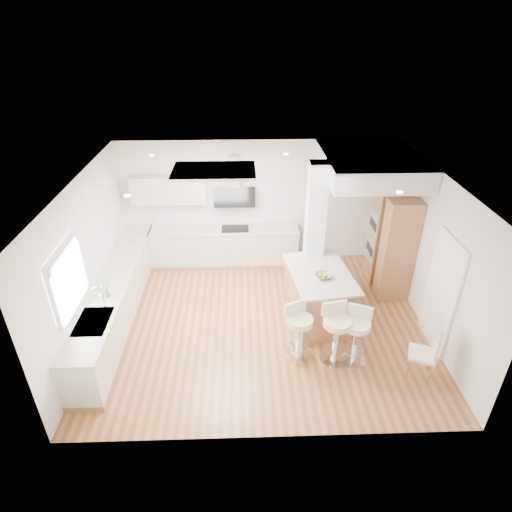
{
  "coord_description": "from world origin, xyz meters",
  "views": [
    {
      "loc": [
        -0.33,
        -6.37,
        5.11
      ],
      "look_at": [
        -0.1,
        0.4,
        1.22
      ],
      "focal_mm": 30.0,
      "sensor_mm": 36.0,
      "label": 1
    }
  ],
  "objects_px": {
    "peninsula": "(318,295)",
    "bar_stool_a": "(299,329)",
    "bar_stool_b": "(336,331)",
    "dining_chair": "(430,349)",
    "bar_stool_c": "(356,333)"
  },
  "relations": [
    {
      "from": "peninsula",
      "to": "bar_stool_a",
      "type": "bearing_deg",
      "value": -122.64
    },
    {
      "from": "bar_stool_a",
      "to": "peninsula",
      "type": "bearing_deg",
      "value": 40.52
    },
    {
      "from": "bar_stool_a",
      "to": "bar_stool_b",
      "type": "bearing_deg",
      "value": -34.88
    },
    {
      "from": "dining_chair",
      "to": "bar_stool_a",
      "type": "bearing_deg",
      "value": -172.93
    },
    {
      "from": "bar_stool_a",
      "to": "bar_stool_c",
      "type": "xyz_separation_m",
      "value": [
        0.92,
        -0.14,
        0.0
      ]
    },
    {
      "from": "peninsula",
      "to": "bar_stool_c",
      "type": "height_order",
      "value": "peninsula"
    },
    {
      "from": "bar_stool_c",
      "to": "dining_chair",
      "type": "distance_m",
      "value": 1.13
    },
    {
      "from": "peninsula",
      "to": "dining_chair",
      "type": "relative_size",
      "value": 1.68
    },
    {
      "from": "peninsula",
      "to": "bar_stool_c",
      "type": "distance_m",
      "value": 1.28
    },
    {
      "from": "bar_stool_b",
      "to": "bar_stool_c",
      "type": "xyz_separation_m",
      "value": [
        0.33,
        -0.03,
        -0.03
      ]
    },
    {
      "from": "bar_stool_b",
      "to": "dining_chair",
      "type": "distance_m",
      "value": 1.45
    },
    {
      "from": "peninsula",
      "to": "bar_stool_c",
      "type": "xyz_separation_m",
      "value": [
        0.42,
        -1.2,
        0.08
      ]
    },
    {
      "from": "bar_stool_b",
      "to": "dining_chair",
      "type": "relative_size",
      "value": 1.03
    },
    {
      "from": "bar_stool_a",
      "to": "dining_chair",
      "type": "distance_m",
      "value": 2.05
    },
    {
      "from": "bar_stool_a",
      "to": "bar_stool_c",
      "type": "bearing_deg",
      "value": -32.99
    }
  ]
}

